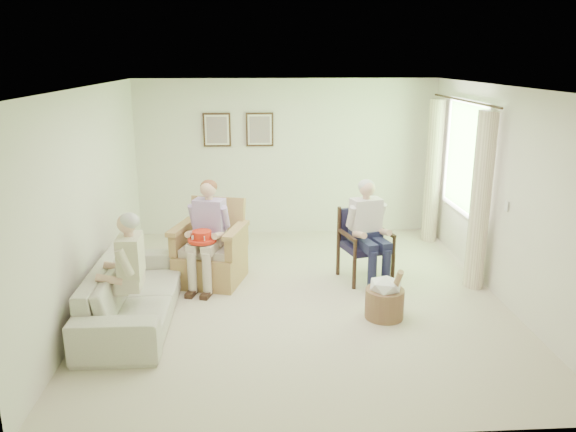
% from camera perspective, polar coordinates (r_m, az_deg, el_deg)
% --- Properties ---
extents(floor, '(5.50, 5.50, 0.00)m').
position_cam_1_polar(floor, '(7.20, 1.18, -8.16)').
color(floor, beige).
rests_on(floor, ground).
extents(back_wall, '(5.00, 0.04, 2.60)m').
position_cam_1_polar(back_wall, '(9.46, -0.12, 5.94)').
color(back_wall, silver).
rests_on(back_wall, ground).
extents(front_wall, '(5.00, 0.04, 2.60)m').
position_cam_1_polar(front_wall, '(4.17, 4.32, -7.19)').
color(front_wall, silver).
rests_on(front_wall, ground).
extents(left_wall, '(0.04, 5.50, 2.60)m').
position_cam_1_polar(left_wall, '(7.03, -19.52, 1.53)').
color(left_wall, silver).
rests_on(left_wall, ground).
extents(right_wall, '(0.04, 5.50, 2.60)m').
position_cam_1_polar(right_wall, '(7.41, 20.91, 2.09)').
color(right_wall, silver).
rests_on(right_wall, ground).
extents(ceiling, '(5.00, 5.50, 0.02)m').
position_cam_1_polar(ceiling, '(6.59, 1.31, 12.98)').
color(ceiling, white).
rests_on(ceiling, back_wall).
extents(window, '(0.13, 2.50, 1.63)m').
position_cam_1_polar(window, '(8.43, 17.60, 5.93)').
color(window, '#2D6B23').
rests_on(window, right_wall).
extents(curtain_left, '(0.34, 0.34, 2.30)m').
position_cam_1_polar(curtain_left, '(7.57, 18.96, 1.38)').
color(curtain_left, beige).
rests_on(curtain_left, ground).
extents(curtain_right, '(0.34, 0.34, 2.30)m').
position_cam_1_polar(curtain_right, '(9.37, 14.52, 4.39)').
color(curtain_right, beige).
rests_on(curtain_right, ground).
extents(framed_print_left, '(0.45, 0.05, 0.55)m').
position_cam_1_polar(framed_print_left, '(9.36, -7.23, 8.68)').
color(framed_print_left, '#382114').
rests_on(framed_print_left, back_wall).
extents(framed_print_right, '(0.45, 0.05, 0.55)m').
position_cam_1_polar(framed_print_right, '(9.34, -2.89, 8.76)').
color(framed_print_right, '#382114').
rests_on(framed_print_right, back_wall).
extents(wicker_armchair, '(0.86, 0.85, 1.09)m').
position_cam_1_polar(wicker_armchair, '(7.64, -7.86, -4.07)').
color(wicker_armchair, tan).
rests_on(wicker_armchair, ground).
extents(wood_armchair, '(0.62, 0.58, 0.95)m').
position_cam_1_polar(wood_armchair, '(7.71, 7.78, -2.51)').
color(wood_armchair, black).
rests_on(wood_armchair, ground).
extents(sofa, '(2.26, 0.88, 0.66)m').
position_cam_1_polar(sofa, '(6.74, -15.36, -7.45)').
color(sofa, beige).
rests_on(sofa, ground).
extents(person_wicker, '(0.40, 0.63, 1.38)m').
position_cam_1_polar(person_wicker, '(7.35, -8.08, -1.05)').
color(person_wicker, beige).
rests_on(person_wicker, ground).
extents(person_dark, '(0.40, 0.63, 1.36)m').
position_cam_1_polar(person_dark, '(7.48, 8.09, -0.91)').
color(person_dark, '#1B1C3B').
rests_on(person_dark, ground).
extents(person_sofa, '(0.42, 0.63, 1.30)m').
position_cam_1_polar(person_sofa, '(6.35, -16.10, -4.88)').
color(person_sofa, beige).
rests_on(person_sofa, ground).
extents(red_hat, '(0.36, 0.36, 0.14)m').
position_cam_1_polar(red_hat, '(7.20, -8.73, -2.16)').
color(red_hat, red).
rests_on(red_hat, person_wicker).
extents(hatbox, '(0.53, 0.53, 0.66)m').
position_cam_1_polar(hatbox, '(6.65, 9.82, -8.10)').
color(hatbox, '#A17D57').
rests_on(hatbox, ground).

